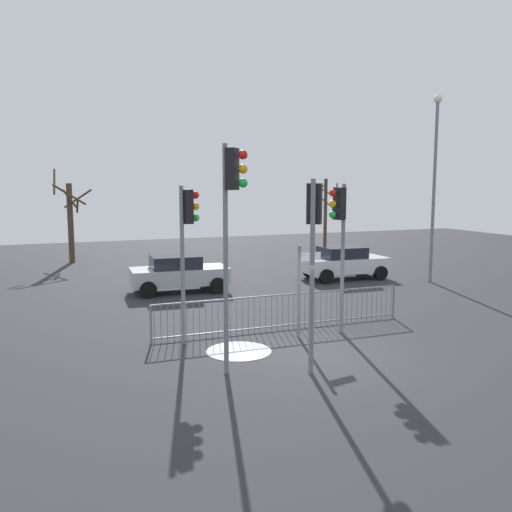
{
  "coord_description": "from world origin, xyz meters",
  "views": [
    {
      "loc": [
        -6.55,
        -11.63,
        4.3
      ],
      "look_at": [
        -0.36,
        3.77,
        2.07
      ],
      "focal_mm": 37.99,
      "sensor_mm": 36.0,
      "label": 1
    }
  ],
  "objects_px": {
    "traffic_light_mid_left": "(231,208)",
    "bare_tree_right": "(70,218)",
    "street_lamp": "(435,172)",
    "traffic_light_mid_right": "(187,229)",
    "traffic_light_foreground_left": "(314,232)",
    "traffic_light_rear_left": "(339,225)",
    "direction_sign_post": "(301,286)",
    "bare_tree_left": "(325,214)",
    "car_silver_trailing": "(178,273)",
    "car_white_far": "(344,262)"
  },
  "relations": [
    {
      "from": "traffic_light_mid_left",
      "to": "traffic_light_foreground_left",
      "type": "height_order",
      "value": "traffic_light_mid_left"
    },
    {
      "from": "car_white_far",
      "to": "bare_tree_right",
      "type": "height_order",
      "value": "bare_tree_right"
    },
    {
      "from": "traffic_light_foreground_left",
      "to": "bare_tree_right",
      "type": "bearing_deg",
      "value": 139.44
    },
    {
      "from": "traffic_light_mid_left",
      "to": "direction_sign_post",
      "type": "distance_m",
      "value": 4.13
    },
    {
      "from": "traffic_light_mid_right",
      "to": "bare_tree_right",
      "type": "relative_size",
      "value": 0.83
    },
    {
      "from": "street_lamp",
      "to": "bare_tree_left",
      "type": "bearing_deg",
      "value": 91.2
    },
    {
      "from": "traffic_light_rear_left",
      "to": "traffic_light_mid_right",
      "type": "height_order",
      "value": "traffic_light_rear_left"
    },
    {
      "from": "traffic_light_mid_left",
      "to": "car_white_far",
      "type": "distance_m",
      "value": 13.53
    },
    {
      "from": "traffic_light_mid_left",
      "to": "bare_tree_right",
      "type": "bearing_deg",
      "value": -133.31
    },
    {
      "from": "street_lamp",
      "to": "car_white_far",
      "type": "bearing_deg",
      "value": 145.21
    },
    {
      "from": "traffic_light_mid_left",
      "to": "car_silver_trailing",
      "type": "height_order",
      "value": "traffic_light_mid_left"
    },
    {
      "from": "traffic_light_rear_left",
      "to": "direction_sign_post",
      "type": "xyz_separation_m",
      "value": [
        -1.17,
        0.02,
        -1.66
      ]
    },
    {
      "from": "direction_sign_post",
      "to": "bare_tree_left",
      "type": "bearing_deg",
      "value": 47.83
    },
    {
      "from": "traffic_light_foreground_left",
      "to": "bare_tree_right",
      "type": "height_order",
      "value": "bare_tree_right"
    },
    {
      "from": "car_silver_trailing",
      "to": "traffic_light_mid_left",
      "type": "bearing_deg",
      "value": -93.35
    },
    {
      "from": "traffic_light_rear_left",
      "to": "street_lamp",
      "type": "relative_size",
      "value": 0.54
    },
    {
      "from": "traffic_light_mid_left",
      "to": "street_lamp",
      "type": "relative_size",
      "value": 0.64
    },
    {
      "from": "traffic_light_mid_right",
      "to": "car_silver_trailing",
      "type": "height_order",
      "value": "traffic_light_mid_right"
    },
    {
      "from": "bare_tree_left",
      "to": "bare_tree_right",
      "type": "distance_m",
      "value": 14.36
    },
    {
      "from": "traffic_light_mid_right",
      "to": "traffic_light_foreground_left",
      "type": "distance_m",
      "value": 3.84
    },
    {
      "from": "traffic_light_foreground_left",
      "to": "bare_tree_left",
      "type": "relative_size",
      "value": 0.96
    },
    {
      "from": "bare_tree_right",
      "to": "street_lamp",
      "type": "bearing_deg",
      "value": -40.5
    },
    {
      "from": "car_silver_trailing",
      "to": "car_white_far",
      "type": "distance_m",
      "value": 7.68
    },
    {
      "from": "street_lamp",
      "to": "traffic_light_mid_left",
      "type": "bearing_deg",
      "value": -147.23
    },
    {
      "from": "traffic_light_mid_left",
      "to": "street_lamp",
      "type": "xyz_separation_m",
      "value": [
        11.91,
        7.67,
        1.03
      ]
    },
    {
      "from": "direction_sign_post",
      "to": "traffic_light_mid_left",
      "type": "bearing_deg",
      "value": -154.32
    },
    {
      "from": "traffic_light_mid_right",
      "to": "car_white_far",
      "type": "bearing_deg",
      "value": 115.59
    },
    {
      "from": "street_lamp",
      "to": "direction_sign_post",
      "type": "bearing_deg",
      "value": -148.46
    },
    {
      "from": "car_white_far",
      "to": "traffic_light_foreground_left",
      "type": "bearing_deg",
      "value": -122.1
    },
    {
      "from": "traffic_light_mid_right",
      "to": "direction_sign_post",
      "type": "height_order",
      "value": "traffic_light_mid_right"
    },
    {
      "from": "direction_sign_post",
      "to": "bare_tree_right",
      "type": "xyz_separation_m",
      "value": [
        -5.09,
        17.77,
        0.96
      ]
    },
    {
      "from": "traffic_light_rear_left",
      "to": "bare_tree_left",
      "type": "relative_size",
      "value": 0.94
    },
    {
      "from": "street_lamp",
      "to": "bare_tree_left",
      "type": "height_order",
      "value": "street_lamp"
    },
    {
      "from": "traffic_light_rear_left",
      "to": "bare_tree_left",
      "type": "bearing_deg",
      "value": -39.4
    },
    {
      "from": "bare_tree_left",
      "to": "street_lamp",
      "type": "bearing_deg",
      "value": -88.8
    },
    {
      "from": "traffic_light_rear_left",
      "to": "car_silver_trailing",
      "type": "distance_m",
      "value": 8.47
    },
    {
      "from": "car_white_far",
      "to": "street_lamp",
      "type": "xyz_separation_m",
      "value": [
        3.09,
        -2.14,
        4.03
      ]
    },
    {
      "from": "traffic_light_mid_right",
      "to": "bare_tree_right",
      "type": "bearing_deg",
      "value": 174.47
    },
    {
      "from": "bare_tree_left",
      "to": "traffic_light_mid_right",
      "type": "bearing_deg",
      "value": -130.41
    },
    {
      "from": "direction_sign_post",
      "to": "bare_tree_left",
      "type": "xyz_separation_m",
      "value": [
        8.95,
        14.76,
        1.02
      ]
    },
    {
      "from": "street_lamp",
      "to": "bare_tree_left",
      "type": "xyz_separation_m",
      "value": [
        -0.19,
        9.15,
        -2.29
      ]
    },
    {
      "from": "traffic_light_mid_left",
      "to": "direction_sign_post",
      "type": "relative_size",
      "value": 1.97
    },
    {
      "from": "car_white_far",
      "to": "bare_tree_left",
      "type": "distance_m",
      "value": 7.78
    },
    {
      "from": "traffic_light_mid_right",
      "to": "traffic_light_mid_left",
      "type": "height_order",
      "value": "traffic_light_mid_left"
    },
    {
      "from": "traffic_light_mid_right",
      "to": "bare_tree_left",
      "type": "bearing_deg",
      "value": 127.28
    },
    {
      "from": "traffic_light_mid_right",
      "to": "traffic_light_mid_left",
      "type": "distance_m",
      "value": 2.81
    },
    {
      "from": "car_silver_trailing",
      "to": "street_lamp",
      "type": "relative_size",
      "value": 0.49
    },
    {
      "from": "traffic_light_foreground_left",
      "to": "car_white_far",
      "type": "height_order",
      "value": "traffic_light_foreground_left"
    },
    {
      "from": "car_white_far",
      "to": "street_lamp",
      "type": "height_order",
      "value": "street_lamp"
    },
    {
      "from": "traffic_light_foreground_left",
      "to": "bare_tree_left",
      "type": "bearing_deg",
      "value": 98.22
    }
  ]
}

